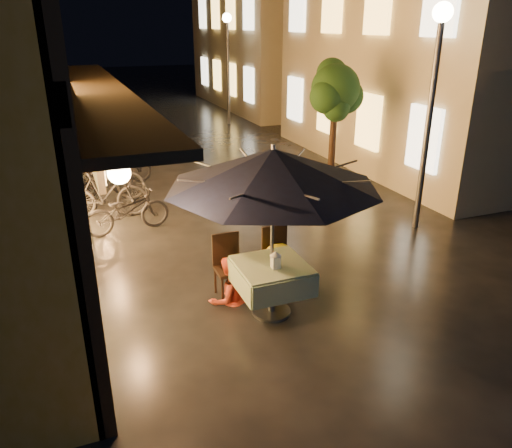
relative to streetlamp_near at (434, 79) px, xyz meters
name	(u,v)px	position (x,y,z in m)	size (l,w,h in m)	color
ground	(336,301)	(-3.00, -2.00, -2.92)	(90.00, 90.00, 0.00)	black
east_building_near	(457,40)	(4.49, 4.50, 0.49)	(7.30, 9.30, 6.80)	#B5AA8D
east_building_far	(289,27)	(4.49, 16.00, 0.74)	(7.30, 10.30, 7.30)	#B5AA8D
street_tree	(336,92)	(-0.59, 2.51, -0.50)	(1.43, 1.20, 3.15)	black
streetlamp_near	(434,79)	(0.00, 0.00, 0.00)	(0.36, 0.36, 4.23)	#59595E
streetlamp_far	(228,49)	(0.00, 12.00, 0.00)	(0.36, 0.36, 4.23)	#59595E
cafe_table	(272,276)	(-4.03, -1.93, -2.33)	(0.99, 0.99, 0.78)	#59595E
patio_umbrella	(273,168)	(-4.03, -1.93, -0.77)	(2.86, 2.86, 2.46)	#59595E
cafe_chair_left	(228,262)	(-4.43, -1.19, -2.38)	(0.42, 0.42, 0.97)	black
cafe_chair_right	(277,254)	(-3.63, -1.19, -2.38)	(0.42, 0.42, 0.97)	black
table_lantern	(276,259)	(-4.03, -2.06, -2.00)	(0.16, 0.16, 0.25)	white
person_orange	(228,259)	(-4.49, -1.38, -2.23)	(0.67, 0.52, 1.37)	#DA462C
person_yellow	(279,246)	(-3.65, -1.34, -2.18)	(0.95, 0.55, 1.47)	gold
bicycle_0	(127,211)	(-5.51, 1.87, -2.47)	(0.59, 1.69, 0.89)	black
bicycle_1	(106,194)	(-5.80, 2.82, -2.38)	(0.51, 1.79, 1.07)	black
bicycle_2	(99,180)	(-5.82, 4.16, -2.47)	(0.60, 1.72, 0.90)	black
bicycle_3	(106,178)	(-5.67, 4.01, -2.38)	(0.51, 1.80, 1.08)	black
bicycle_4	(115,166)	(-5.33, 5.24, -2.44)	(0.63, 1.80, 0.95)	black
bicycle_5	(101,152)	(-5.51, 6.97, -2.45)	(0.44, 1.56, 0.94)	black
bicycle_6	(101,143)	(-5.43, 7.97, -2.43)	(0.65, 1.85, 0.97)	black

